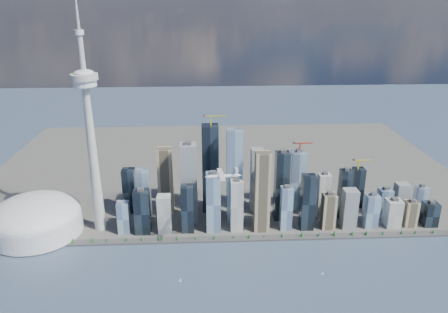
{
  "coord_description": "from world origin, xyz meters",
  "views": [
    {
      "loc": [
        -58.52,
        -594.99,
        511.29
      ],
      "look_at": [
        -16.09,
        260.0,
        194.59
      ],
      "focal_mm": 35.0,
      "sensor_mm": 36.0,
      "label": 1
    }
  ],
  "objects_px": {
    "sailboat_east": "(323,273)",
    "needle_tower": "(90,133)",
    "dome_stadium": "(36,218)",
    "airplane": "(223,176)",
    "sailboat_west": "(180,280)"
  },
  "relations": [
    {
      "from": "sailboat_east",
      "to": "needle_tower",
      "type": "bearing_deg",
      "value": 162.1
    },
    {
      "from": "dome_stadium",
      "to": "sailboat_east",
      "type": "relative_size",
      "value": 24.31
    },
    {
      "from": "dome_stadium",
      "to": "needle_tower",
      "type": "bearing_deg",
      "value": 4.09
    },
    {
      "from": "needle_tower",
      "to": "airplane",
      "type": "bearing_deg",
      "value": -23.65
    },
    {
      "from": "airplane",
      "to": "sailboat_east",
      "type": "bearing_deg",
      "value": -26.32
    },
    {
      "from": "airplane",
      "to": "sailboat_west",
      "type": "relative_size",
      "value": 7.44
    },
    {
      "from": "dome_stadium",
      "to": "sailboat_east",
      "type": "height_order",
      "value": "dome_stadium"
    },
    {
      "from": "sailboat_east",
      "to": "airplane",
      "type": "bearing_deg",
      "value": 163.37
    },
    {
      "from": "needle_tower",
      "to": "dome_stadium",
      "type": "xyz_separation_m",
      "value": [
        -140.0,
        -10.0,
        -196.4
      ]
    },
    {
      "from": "airplane",
      "to": "sailboat_west",
      "type": "bearing_deg",
      "value": -139.99
    },
    {
      "from": "dome_stadium",
      "to": "sailboat_east",
      "type": "bearing_deg",
      "value": -17.07
    },
    {
      "from": "dome_stadium",
      "to": "sailboat_west",
      "type": "height_order",
      "value": "dome_stadium"
    },
    {
      "from": "dome_stadium",
      "to": "sailboat_west",
      "type": "bearing_deg",
      "value": -30.53
    },
    {
      "from": "airplane",
      "to": "sailboat_west",
      "type": "xyz_separation_m",
      "value": [
        -85.15,
        -84.61,
        -178.05
      ]
    },
    {
      "from": "needle_tower",
      "to": "sailboat_east",
      "type": "bearing_deg",
      "value": -22.78
    }
  ]
}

